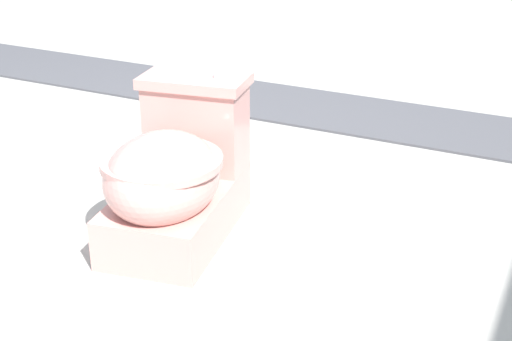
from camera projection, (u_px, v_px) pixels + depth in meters
The scene contains 3 objects.
ground_plane at pixel (153, 197), 2.72m from camera, with size 14.00×14.00×0.00m, color #A8A59E.
gravel_strip at pixel (375, 118), 3.51m from camera, with size 0.56×8.00×0.01m, color #4C4C51.
toilet at pixel (175, 176), 2.37m from camera, with size 0.68×0.47×0.52m.
Camera 1 is at (2.02, 1.43, 1.21)m, focal length 50.00 mm.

